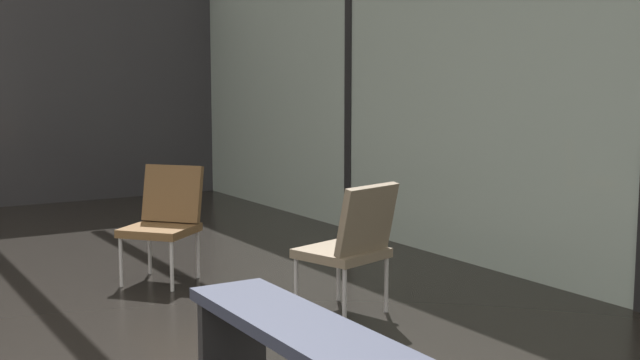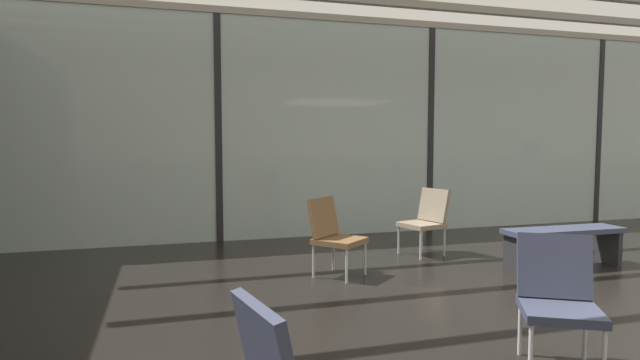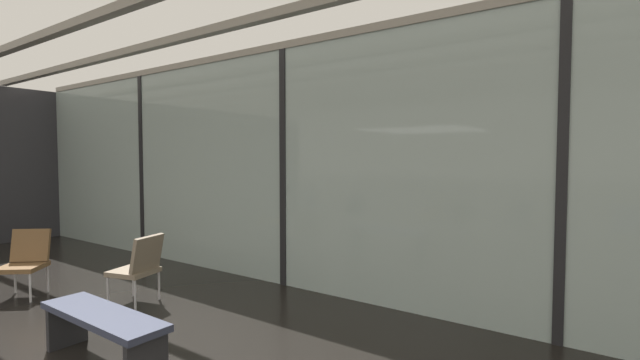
{
  "view_description": "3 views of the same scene",
  "coord_description": "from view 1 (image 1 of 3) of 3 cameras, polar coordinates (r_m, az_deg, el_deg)",
  "views": [
    {
      "loc": [
        3.25,
        0.67,
        1.52
      ],
      "look_at": [
        -1.61,
        3.65,
        0.81
      ],
      "focal_mm": 44.84,
      "sensor_mm": 36.0,
      "label": 1
    },
    {
      "loc": [
        -4.26,
        -2.64,
        1.51
      ],
      "look_at": [
        -1.15,
        7.79,
        0.68
      ],
      "focal_mm": 29.11,
      "sensor_mm": 36.0,
      "label": 2
    },
    {
      "loc": [
        4.02,
        0.42,
        1.83
      ],
      "look_at": [
        0.0,
        6.07,
        1.48
      ],
      "focal_mm": 24.39,
      "sensor_mm": 36.0,
      "label": 3
    }
  ],
  "objects": [
    {
      "name": "lounge_chair_2",
      "position": [
        6.2,
        -11.0,
        -2.54
      ],
      "size": [
        0.71,
        0.71,
        0.87
      ],
      "rotation": [
        0.0,
        0.0,
        0.71
      ],
      "color": "brown",
      "rests_on": "ground"
    },
    {
      "name": "window_mullion_0",
      "position": [
        8.13,
        2.31,
        8.26
      ],
      "size": [
        0.1,
        0.12,
        3.37
      ],
      "primitive_type": "cube",
      "color": "black",
      "rests_on": "ground"
    },
    {
      "name": "lounge_chair_1",
      "position": [
        5.16,
        2.29,
        -4.36
      ],
      "size": [
        0.64,
        0.6,
        0.87
      ],
      "rotation": [
        0.0,
        0.0,
        4.99
      ],
      "color": "#7F705B",
      "rests_on": "ground"
    },
    {
      "name": "waiting_bench",
      "position": [
        3.62,
        -1.72,
        -11.53
      ],
      "size": [
        1.5,
        0.41,
        0.47
      ],
      "rotation": [
        0.0,
        0.0,
        3.13
      ],
      "color": "#33384C",
      "rests_on": "ground"
    }
  ]
}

